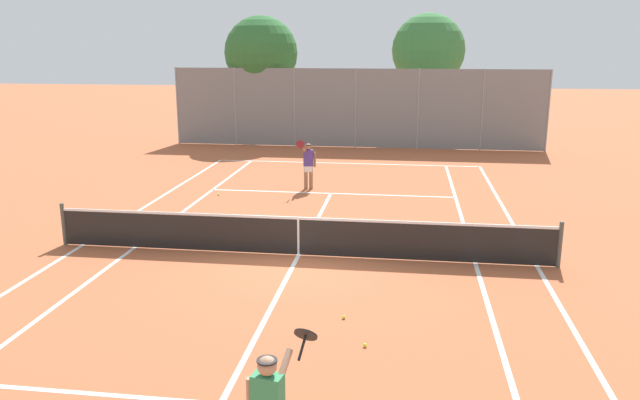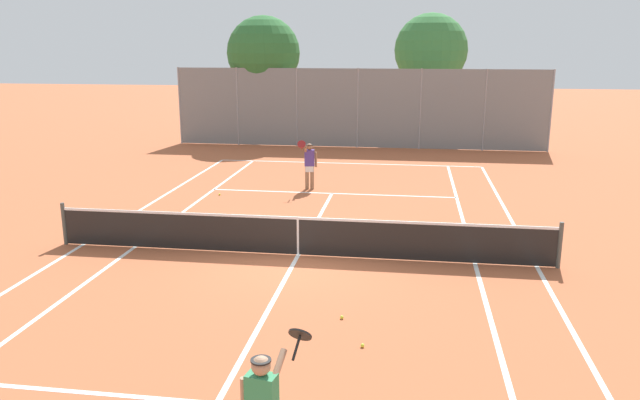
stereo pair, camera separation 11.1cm
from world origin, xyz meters
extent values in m
plane|color=#B25B38|center=(0.00, 0.00, 0.00)|extent=(120.00, 120.00, 0.00)
cube|color=white|center=(0.00, 11.90, 0.00)|extent=(11.00, 0.10, 0.01)
cube|color=white|center=(-5.50, 0.00, 0.00)|extent=(0.10, 23.80, 0.01)
cube|color=white|center=(5.50, 0.00, 0.00)|extent=(0.10, 23.80, 0.01)
cube|color=white|center=(-4.13, 0.00, 0.00)|extent=(0.10, 23.80, 0.01)
cube|color=white|center=(4.13, 0.00, 0.00)|extent=(0.10, 23.80, 0.01)
cube|color=white|center=(0.00, 6.40, 0.00)|extent=(8.26, 0.10, 0.01)
cube|color=white|center=(0.00, 0.00, 0.00)|extent=(0.10, 12.80, 0.01)
cylinder|color=#474C47|center=(-5.95, 0.00, 0.53)|extent=(0.10, 0.10, 1.07)
cylinder|color=#474C47|center=(5.95, 0.00, 0.53)|extent=(0.10, 0.10, 1.07)
cube|color=black|center=(0.00, 0.00, 0.46)|extent=(11.90, 0.02, 0.89)
cube|color=white|center=(0.00, 0.00, 0.92)|extent=(11.90, 0.03, 0.06)
cube|color=white|center=(0.00, 0.00, 0.44)|extent=(0.05, 0.03, 0.89)
cube|color=#338C59|center=(1.03, -7.89, 1.10)|extent=(0.37, 0.26, 0.56)
sphere|color=tan|center=(1.03, -7.89, 1.49)|extent=(0.22, 0.22, 0.22)
cylinder|color=black|center=(1.03, -7.89, 1.56)|extent=(0.23, 0.23, 0.02)
cylinder|color=tan|center=(0.81, -7.85, 1.04)|extent=(0.08, 0.08, 0.52)
cylinder|color=tan|center=(1.18, -7.78, 1.39)|extent=(0.16, 0.46, 0.35)
cylinder|color=black|center=(1.36, -7.55, 1.55)|extent=(0.08, 0.25, 0.22)
cylinder|color=black|center=(1.38, -7.43, 1.66)|extent=(0.31, 0.25, 0.23)
cylinder|color=#936B4C|center=(-0.76, 6.96, 0.41)|extent=(0.13, 0.13, 0.82)
cylinder|color=#936B4C|center=(-0.94, 6.93, 0.41)|extent=(0.13, 0.13, 0.82)
cube|color=white|center=(-0.85, 6.94, 0.74)|extent=(0.30, 0.22, 0.24)
cube|color=#4C388C|center=(-0.85, 6.94, 1.10)|extent=(0.37, 0.25, 0.56)
sphere|color=#936B4C|center=(-0.85, 6.94, 1.49)|extent=(0.22, 0.22, 0.22)
cylinder|color=black|center=(-0.85, 6.94, 1.56)|extent=(0.23, 0.23, 0.02)
cylinder|color=#936B4C|center=(-0.64, 6.98, 1.04)|extent=(0.08, 0.08, 0.52)
cylinder|color=#936B4C|center=(-0.96, 6.78, 1.39)|extent=(0.15, 0.46, 0.35)
cylinder|color=maroon|center=(-1.05, 6.51, 1.55)|extent=(0.07, 0.25, 0.22)
cylinder|color=maroon|center=(-1.03, 6.39, 1.66)|extent=(0.31, 0.24, 0.23)
sphere|color=#D1DB33|center=(1.89, -4.43, 0.03)|extent=(0.07, 0.07, 0.07)
sphere|color=#D1DB33|center=(-3.67, 5.59, 0.03)|extent=(0.07, 0.07, 0.07)
sphere|color=#D1DB33|center=(1.43, -3.38, 0.03)|extent=(0.07, 0.07, 0.07)
cylinder|color=gray|center=(-8.93, 16.15, 1.90)|extent=(0.08, 0.08, 3.79)
cylinder|color=gray|center=(-5.95, 16.15, 1.90)|extent=(0.08, 0.08, 3.79)
cylinder|color=gray|center=(-2.98, 16.15, 1.90)|extent=(0.08, 0.08, 3.79)
cylinder|color=gray|center=(0.00, 16.15, 1.90)|extent=(0.08, 0.08, 3.79)
cylinder|color=gray|center=(2.98, 16.15, 1.90)|extent=(0.08, 0.08, 3.79)
cylinder|color=gray|center=(5.95, 16.15, 1.90)|extent=(0.08, 0.08, 3.79)
cylinder|color=gray|center=(8.93, 16.15, 1.90)|extent=(0.08, 0.08, 3.79)
cube|color=slate|center=(0.00, 16.15, 1.90)|extent=(17.86, 0.02, 3.75)
cylinder|color=brown|center=(-4.95, 17.71, 1.58)|extent=(0.32, 0.32, 3.17)
sphere|color=#2D6B33|center=(-4.95, 17.71, 4.46)|extent=(3.69, 3.69, 3.69)
sphere|color=#2D6B33|center=(-4.91, 17.70, 4.00)|extent=(2.20, 2.20, 2.20)
cylinder|color=brown|center=(3.46, 20.14, 1.62)|extent=(0.20, 0.20, 3.25)
sphere|color=#387A3D|center=(3.46, 20.14, 4.58)|extent=(3.81, 3.81, 3.81)
sphere|color=#387A3D|center=(3.49, 20.47, 4.10)|extent=(2.62, 2.62, 2.62)
camera|label=1|loc=(2.45, -13.91, 4.91)|focal=35.00mm
camera|label=2|loc=(2.56, -13.89, 4.91)|focal=35.00mm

